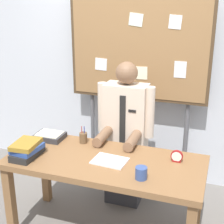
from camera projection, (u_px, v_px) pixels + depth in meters
back_wall at (143, 58)px, 3.57m from camera, size 6.40×0.08×2.70m
desk at (105, 170)px, 2.75m from camera, size 1.60×0.71×0.73m
person at (125, 140)px, 3.25m from camera, size 0.55×0.56×1.42m
bulletin_board at (138, 49)px, 3.34m from camera, size 1.44×0.09×2.05m
book_stack at (27, 149)px, 2.74m from camera, size 0.21×0.30×0.13m
open_notebook at (110, 161)px, 2.68m from camera, size 0.28×0.22×0.01m
desk_clock at (177, 157)px, 2.67m from camera, size 0.10×0.04×0.10m
coffee_mug at (141, 173)px, 2.42m from camera, size 0.09×0.09×0.09m
pen_holder at (83, 138)px, 3.01m from camera, size 0.07×0.07×0.16m
paper_tray at (50, 136)px, 3.09m from camera, size 0.26×0.20×0.06m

